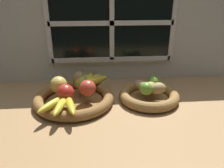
{
  "coord_description": "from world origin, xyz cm",
  "views": [
    {
      "loc": [
        -9.12,
        -85.38,
        46.7
      ],
      "look_at": [
        -2.02,
        1.78,
        8.57
      ],
      "focal_mm": 34.9,
      "sensor_mm": 36.0,
      "label": 1
    }
  ],
  "objects_px": {
    "potato_large": "(150,87)",
    "potato_oblong": "(141,85)",
    "apple_red_right": "(88,88)",
    "banana_bunch_front": "(62,104)",
    "banana_bunch_back": "(89,80)",
    "lime_far": "(154,82)",
    "potato_small": "(158,88)",
    "apple_red_front": "(66,92)",
    "lime_near": "(146,89)",
    "apple_green_back": "(81,82)",
    "apple_golden_left": "(59,85)",
    "pear_brown": "(79,80)",
    "fruit_bowl_left": "(74,99)",
    "fruit_bowl_right": "(149,96)"
  },
  "relations": [
    {
      "from": "potato_large",
      "to": "potato_oblong",
      "type": "distance_m",
      "value": 0.04
    },
    {
      "from": "apple_red_right",
      "to": "banana_bunch_front",
      "type": "height_order",
      "value": "apple_red_right"
    },
    {
      "from": "banana_bunch_back",
      "to": "lime_far",
      "type": "bearing_deg",
      "value": -13.37
    },
    {
      "from": "potato_small",
      "to": "lime_far",
      "type": "distance_m",
      "value": 0.07
    },
    {
      "from": "apple_red_front",
      "to": "lime_near",
      "type": "relative_size",
      "value": 1.19
    },
    {
      "from": "apple_green_back",
      "to": "apple_golden_left",
      "type": "bearing_deg",
      "value": -162.94
    },
    {
      "from": "pear_brown",
      "to": "lime_far",
      "type": "xyz_separation_m",
      "value": [
        0.34,
        -0.02,
        -0.01
      ]
    },
    {
      "from": "apple_red_front",
      "to": "lime_near",
      "type": "distance_m",
      "value": 0.34
    },
    {
      "from": "pear_brown",
      "to": "potato_oblong",
      "type": "height_order",
      "value": "pear_brown"
    },
    {
      "from": "banana_bunch_back",
      "to": "lime_near",
      "type": "relative_size",
      "value": 3.14
    },
    {
      "from": "potato_large",
      "to": "apple_green_back",
      "type": "bearing_deg",
      "value": 171.28
    },
    {
      "from": "apple_red_right",
      "to": "apple_green_back",
      "type": "height_order",
      "value": "apple_red_right"
    },
    {
      "from": "apple_red_right",
      "to": "banana_bunch_front",
      "type": "xyz_separation_m",
      "value": [
        -0.1,
        -0.09,
        -0.02
      ]
    },
    {
      "from": "apple_golden_left",
      "to": "banana_bunch_front",
      "type": "bearing_deg",
      "value": -78.31
    },
    {
      "from": "apple_golden_left",
      "to": "banana_bunch_back",
      "type": "xyz_separation_m",
      "value": [
        0.13,
        0.09,
        -0.02
      ]
    },
    {
      "from": "pear_brown",
      "to": "potato_small",
      "type": "height_order",
      "value": "pear_brown"
    },
    {
      "from": "potato_oblong",
      "to": "potato_large",
      "type": "bearing_deg",
      "value": -37.87
    },
    {
      "from": "banana_bunch_back",
      "to": "potato_oblong",
      "type": "relative_size",
      "value": 2.45
    },
    {
      "from": "apple_green_back",
      "to": "potato_small",
      "type": "relative_size",
      "value": 0.91
    },
    {
      "from": "potato_small",
      "to": "lime_far",
      "type": "relative_size",
      "value": 1.23
    },
    {
      "from": "apple_green_back",
      "to": "potato_large",
      "type": "distance_m",
      "value": 0.31
    },
    {
      "from": "fruit_bowl_left",
      "to": "lime_far",
      "type": "xyz_separation_m",
      "value": [
        0.37,
        0.04,
        0.05
      ]
    },
    {
      "from": "apple_red_right",
      "to": "potato_small",
      "type": "bearing_deg",
      "value": -0.85
    },
    {
      "from": "fruit_bowl_right",
      "to": "potato_oblong",
      "type": "xyz_separation_m",
      "value": [
        -0.03,
        0.03,
        0.04
      ]
    },
    {
      "from": "apple_golden_left",
      "to": "banana_bunch_front",
      "type": "xyz_separation_m",
      "value": [
        0.03,
        -0.13,
        -0.02
      ]
    },
    {
      "from": "potato_small",
      "to": "apple_red_front",
      "type": "bearing_deg",
      "value": -175.97
    },
    {
      "from": "potato_oblong",
      "to": "lime_near",
      "type": "relative_size",
      "value": 1.28
    },
    {
      "from": "apple_red_right",
      "to": "lime_far",
      "type": "xyz_separation_m",
      "value": [
        0.3,
        0.06,
        -0.01
      ]
    },
    {
      "from": "potato_oblong",
      "to": "apple_red_front",
      "type": "bearing_deg",
      "value": -165.92
    },
    {
      "from": "potato_small",
      "to": "lime_near",
      "type": "height_order",
      "value": "lime_near"
    },
    {
      "from": "banana_bunch_back",
      "to": "potato_large",
      "type": "bearing_deg",
      "value": -21.4
    },
    {
      "from": "pear_brown",
      "to": "banana_bunch_front",
      "type": "height_order",
      "value": "pear_brown"
    },
    {
      "from": "apple_green_back",
      "to": "lime_far",
      "type": "relative_size",
      "value": 1.12
    },
    {
      "from": "apple_green_back",
      "to": "potato_large",
      "type": "height_order",
      "value": "apple_green_back"
    },
    {
      "from": "pear_brown",
      "to": "potato_oblong",
      "type": "xyz_separation_m",
      "value": [
        0.28,
        -0.03,
        -0.02
      ]
    },
    {
      "from": "apple_golden_left",
      "to": "lime_far",
      "type": "distance_m",
      "value": 0.43
    },
    {
      "from": "apple_golden_left",
      "to": "potato_small",
      "type": "bearing_deg",
      "value": -6.21
    },
    {
      "from": "pear_brown",
      "to": "lime_far",
      "type": "bearing_deg",
      "value": -3.42
    },
    {
      "from": "fruit_bowl_left",
      "to": "lime_far",
      "type": "height_order",
      "value": "lime_far"
    },
    {
      "from": "apple_golden_left",
      "to": "banana_bunch_front",
      "type": "relative_size",
      "value": 0.43
    },
    {
      "from": "apple_red_right",
      "to": "apple_red_front",
      "type": "relative_size",
      "value": 1.03
    },
    {
      "from": "apple_green_back",
      "to": "apple_golden_left",
      "type": "distance_m",
      "value": 0.1
    },
    {
      "from": "lime_near",
      "to": "fruit_bowl_left",
      "type": "bearing_deg",
      "value": 173.51
    },
    {
      "from": "fruit_bowl_right",
      "to": "potato_small",
      "type": "bearing_deg",
      "value": -45.0
    },
    {
      "from": "pear_brown",
      "to": "lime_near",
      "type": "xyz_separation_m",
      "value": [
        0.29,
        -0.09,
        -0.01
      ]
    },
    {
      "from": "potato_oblong",
      "to": "lime_far",
      "type": "xyz_separation_m",
      "value": [
        0.06,
        0.01,
        0.01
      ]
    },
    {
      "from": "lime_far",
      "to": "apple_golden_left",
      "type": "bearing_deg",
      "value": -177.57
    },
    {
      "from": "lime_far",
      "to": "apple_green_back",
      "type": "bearing_deg",
      "value": 178.08
    },
    {
      "from": "banana_bunch_back",
      "to": "lime_far",
      "type": "height_order",
      "value": "lime_far"
    },
    {
      "from": "apple_green_back",
      "to": "lime_far",
      "type": "bearing_deg",
      "value": -1.92
    }
  ]
}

